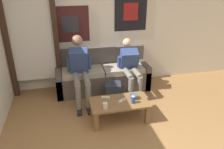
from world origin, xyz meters
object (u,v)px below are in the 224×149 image
(ceramic_bowl, at_px, (134,96))
(game_controller_near_left, at_px, (106,97))
(coffee_table, at_px, (119,105))
(couch, at_px, (103,76))
(person_seated_teen, at_px, (130,66))
(backpack, at_px, (113,94))
(game_controller_near_right, at_px, (122,100))
(drink_can_blue, at_px, (133,100))
(person_seated_adult, at_px, (80,67))
(pillar_candle, at_px, (105,106))

(ceramic_bowl, distance_m, game_controller_near_left, 0.48)
(coffee_table, xyz_separation_m, game_controller_near_left, (-0.20, 0.17, 0.08))
(couch, relative_size, ceramic_bowl, 13.77)
(person_seated_teen, bearing_deg, coffee_table, -117.70)
(couch, distance_m, game_controller_near_left, 1.04)
(backpack, distance_m, game_controller_near_right, 0.56)
(coffee_table, bearing_deg, person_seated_teen, 62.30)
(backpack, height_order, drink_can_blue, drink_can_blue)
(couch, height_order, ceramic_bowl, couch)
(couch, height_order, backpack, couch)
(game_controller_near_right, bearing_deg, person_seated_adult, 125.46)
(person_seated_teen, relative_size, game_controller_near_right, 7.88)
(person_seated_teen, bearing_deg, ceramic_bowl, -102.63)
(game_controller_near_right, bearing_deg, game_controller_near_left, 145.99)
(person_seated_adult, relative_size, game_controller_near_right, 8.78)
(person_seated_adult, height_order, pillar_candle, person_seated_adult)
(backpack, bearing_deg, person_seated_teen, 36.71)
(person_seated_teen, height_order, game_controller_near_right, person_seated_teen)
(pillar_candle, bearing_deg, backpack, 67.34)
(person_seated_adult, relative_size, backpack, 2.96)
(ceramic_bowl, xyz_separation_m, game_controller_near_left, (-0.46, 0.13, -0.03))
(person_seated_teen, distance_m, backpack, 0.68)
(game_controller_near_left, bearing_deg, person_seated_adult, 117.84)
(backpack, bearing_deg, person_seated_adult, 151.56)
(person_seated_adult, relative_size, ceramic_bowl, 8.76)
(game_controller_near_left, bearing_deg, game_controller_near_right, -34.01)
(backpack, relative_size, game_controller_near_right, 2.97)
(drink_can_blue, bearing_deg, backpack, 106.32)
(pillar_candle, distance_m, drink_can_blue, 0.48)
(person_seated_adult, distance_m, game_controller_near_left, 0.83)
(person_seated_adult, height_order, ceramic_bowl, person_seated_adult)
(couch, relative_size, pillar_candle, 17.32)
(drink_can_blue, height_order, game_controller_near_right, drink_can_blue)
(backpack, height_order, ceramic_bowl, ceramic_bowl)
(coffee_table, bearing_deg, ceramic_bowl, 8.60)
(coffee_table, xyz_separation_m, game_controller_near_right, (0.05, 0.01, 0.08))
(drink_can_blue, relative_size, game_controller_near_right, 0.87)
(game_controller_near_right, bearing_deg, ceramic_bowl, 8.80)
(person_seated_teen, relative_size, game_controller_near_left, 7.62)
(couch, distance_m, coffee_table, 1.20)
(drink_can_blue, bearing_deg, coffee_table, 155.22)
(couch, xyz_separation_m, person_seated_adult, (-0.50, -0.35, 0.38))
(couch, height_order, game_controller_near_left, couch)
(backpack, xyz_separation_m, pillar_candle, (-0.29, -0.69, 0.20))
(ceramic_bowl, xyz_separation_m, drink_can_blue, (-0.06, -0.14, 0.02))
(person_seated_adult, bearing_deg, drink_can_blue, -51.16)
(couch, xyz_separation_m, ceramic_bowl, (0.32, -1.16, 0.09))
(person_seated_teen, xyz_separation_m, backpack, (-0.43, -0.32, -0.42))
(couch, xyz_separation_m, backpack, (0.08, -0.66, -0.10))
(couch, relative_size, coffee_table, 2.02)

